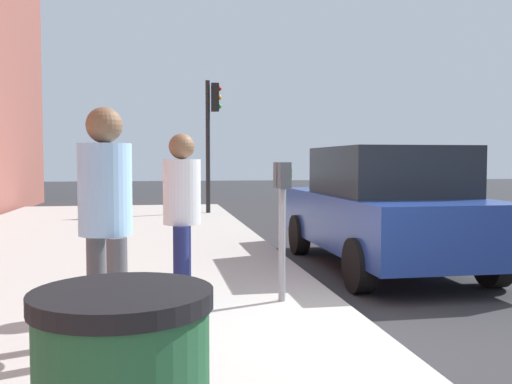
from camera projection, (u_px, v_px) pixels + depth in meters
The scene contains 7 objects.
ground_plane at pixel (384, 349), 4.72m from camera, with size 80.00×80.00×0.00m, color #2B2B2D.
sidewalk_slab at pixel (5, 361), 4.21m from camera, with size 28.00×6.00×0.15m, color #A8A59E.
parking_meter at pixel (282, 201), 5.68m from camera, with size 0.36×0.12×1.41m.
pedestrian_at_meter at pixel (182, 206), 5.52m from camera, with size 0.52×0.37×1.69m.
pedestrian_bystander at pixel (105, 206), 4.22m from camera, with size 0.50×0.40×1.83m.
parked_sedan_near at pixel (383, 208), 8.17m from camera, with size 4.41×1.99×1.77m.
traffic_signal at pixel (212, 124), 15.35m from camera, with size 0.24×0.44×3.60m.
Camera 1 is at (-4.39, 1.84, 1.58)m, focal length 39.54 mm.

